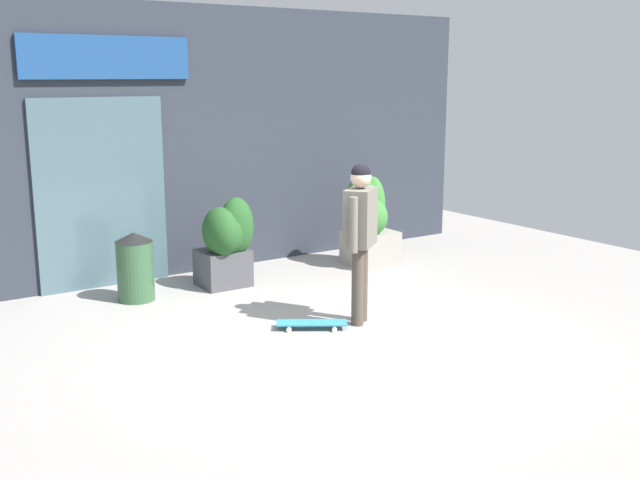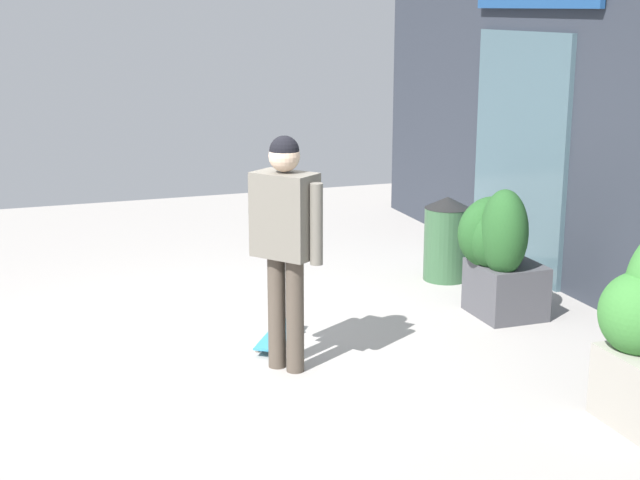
{
  "view_description": "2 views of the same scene",
  "coord_description": "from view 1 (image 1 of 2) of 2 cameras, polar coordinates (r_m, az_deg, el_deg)",
  "views": [
    {
      "loc": [
        -4.2,
        -5.92,
        2.6
      ],
      "look_at": [
        0.2,
        0.6,
        0.88
      ],
      "focal_mm": 42.35,
      "sensor_mm": 36.0,
      "label": 1
    },
    {
      "loc": [
        6.56,
        -1.61,
        2.58
      ],
      "look_at": [
        0.2,
        0.6,
        0.88
      ],
      "focal_mm": 52.27,
      "sensor_mm": 36.0,
      "label": 2
    }
  ],
  "objects": [
    {
      "name": "planter_box_right",
      "position": [
        10.46,
        3.61,
        1.46
      ],
      "size": [
        0.69,
        0.7,
        1.24
      ],
      "color": "gray",
      "rests_on": "ground_plane"
    },
    {
      "name": "trash_bin",
      "position": [
        9.09,
        -13.8,
        -1.95
      ],
      "size": [
        0.44,
        0.44,
        0.82
      ],
      "color": "#335938",
      "rests_on": "ground_plane"
    },
    {
      "name": "ground_plane",
      "position": [
        7.71,
        1.28,
        -7.36
      ],
      "size": [
        12.0,
        12.0,
        0.0
      ],
      "primitive_type": "plane",
      "color": "#9E9993"
    },
    {
      "name": "skateboarder",
      "position": [
        7.89,
        3.07,
        1.02
      ],
      "size": [
        0.51,
        0.47,
        1.71
      ],
      "rotation": [
        0.0,
        0.0,
        2.23
      ],
      "color": "#4C4238",
      "rests_on": "ground_plane"
    },
    {
      "name": "skateboard",
      "position": [
        7.93,
        -0.63,
        -6.31
      ],
      "size": [
        0.73,
        0.57,
        0.08
      ],
      "rotation": [
        0.0,
        0.0,
        2.56
      ],
      "color": "teal",
      "rests_on": "ground_plane"
    },
    {
      "name": "planter_box_left",
      "position": [
        9.41,
        -7.11,
        -0.04
      ],
      "size": [
        0.65,
        0.68,
        1.13
      ],
      "color": "#47474C",
      "rests_on": "ground_plane"
    },
    {
      "name": "building_facade",
      "position": [
        10.18,
        -9.84,
        7.31
      ],
      "size": [
        8.86,
        0.31,
        3.49
      ],
      "color": "#2D333D",
      "rests_on": "ground_plane"
    }
  ]
}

